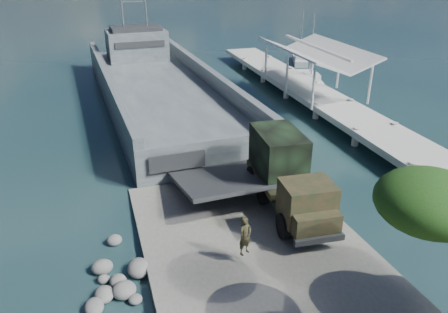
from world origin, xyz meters
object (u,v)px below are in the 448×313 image
soldier (245,243)px  sailboat_near (310,80)px  military_truck (287,174)px  sailboat_far (300,60)px  pier (318,90)px  landing_craft (159,93)px

soldier → sailboat_near: size_ratio=0.24×
military_truck → sailboat_far: (16.49, 31.94, -1.94)m
sailboat_near → sailboat_far: 9.66m
pier → sailboat_far: (6.26, 16.35, -1.24)m
sailboat_near → sailboat_far: sailboat_near is taller
pier → soldier: (-13.84, -19.38, -0.20)m
sailboat_far → sailboat_near: bearing=-88.2°
landing_craft → sailboat_near: bearing=3.9°
pier → soldier: pier is taller
pier → military_truck: pier is taller
sailboat_near → military_truck: bearing=-104.7°
pier → landing_craft: 14.52m
sailboat_far → soldier: bearing=-97.6°
pier → landing_craft: bearing=158.5°
landing_craft → pier: bearing=-24.4°
landing_craft → soldier: bearing=-93.7°
military_truck → soldier: 5.32m
pier → sailboat_far: size_ratio=6.61×
sailboat_near → landing_craft: bearing=-157.9°
landing_craft → sailboat_far: bearing=26.3°
sailboat_far → military_truck: bearing=-95.5°
soldier → pier: bearing=27.6°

